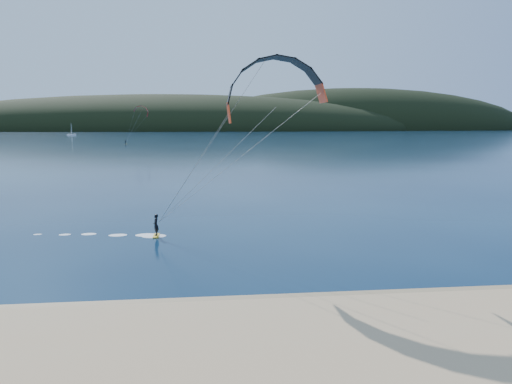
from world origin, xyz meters
TOP-DOWN VIEW (x-y plane):
  - ground at (0.00, 0.00)m, footprint 1800.00×1800.00m
  - wet_sand at (0.00, 4.50)m, footprint 220.00×2.50m
  - headland at (0.63, 745.28)m, footprint 1200.00×310.00m
  - kitesurfer_near at (3.77, 14.75)m, footprint 23.42×8.49m
  - kitesurfer_far at (-29.95, 200.39)m, footprint 12.50×8.25m
  - sailboat at (-114.00, 393.26)m, footprint 7.45×4.62m

SIDE VIEW (x-z plane):
  - ground at x=0.00m, z-range 0.00..0.00m
  - headland at x=0.63m, z-range -70.00..70.00m
  - wet_sand at x=0.00m, z-range 0.00..0.10m
  - sailboat at x=-114.00m, z-range -4.42..5.95m
  - kitesurfer_near at x=3.77m, z-range 2.94..16.74m
  - kitesurfer_far at x=-29.95m, z-range 5.18..22.78m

